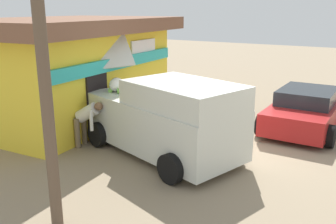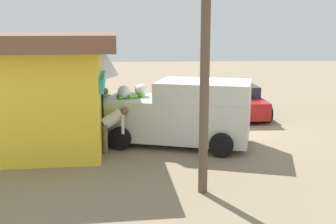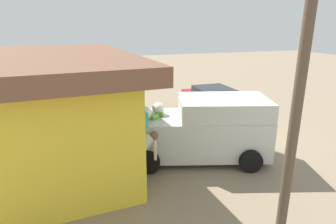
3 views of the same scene
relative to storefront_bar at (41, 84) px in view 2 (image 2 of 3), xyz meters
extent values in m
plane|color=gray|center=(-0.06, -5.82, -1.75)|extent=(60.00, 60.00, 0.00)
cube|color=yellow|center=(0.00, 0.01, -0.29)|extent=(6.78, 4.45, 2.91)
cube|color=#2DB7B2|center=(0.15, -2.03, 0.29)|extent=(6.16, 0.59, 0.36)
cube|color=black|center=(-1.01, -2.09, -0.75)|extent=(0.90, 0.13, 2.00)
cube|color=white|center=(1.58, -1.90, 0.58)|extent=(1.50, 0.17, 0.60)
cube|color=brown|center=(0.00, 0.01, 1.38)|extent=(7.79, 5.46, 0.43)
cube|color=silver|center=(-1.13, -4.34, -0.95)|extent=(3.07, 4.75, 1.22)
cube|color=silver|center=(-1.37, -5.14, -0.06)|extent=(2.51, 3.13, 0.57)
cube|color=black|center=(-1.75, -6.39, -0.09)|extent=(1.55, 0.54, 0.43)
cube|color=silver|center=(-0.41, -1.97, 0.68)|extent=(1.79, 1.07, 0.93)
ellipsoid|color=silver|center=(-0.58, -3.25, -0.15)|extent=(0.47, 0.39, 0.39)
ellipsoid|color=silver|center=(-0.90, -2.74, -0.15)|extent=(0.47, 0.39, 0.39)
cylinder|color=#5AA136|center=(-0.82, -3.23, -0.27)|extent=(0.26, 0.28, 0.15)
cylinder|color=#56AD37|center=(-0.73, -3.20, -0.27)|extent=(0.18, 0.24, 0.15)
cylinder|color=#6BB03A|center=(-1.01, -3.01, -0.27)|extent=(0.28, 0.30, 0.14)
cylinder|color=#6FB245|center=(-0.98, -2.61, -0.28)|extent=(0.30, 0.23, 0.13)
cube|color=black|center=(-0.48, -2.20, -1.48)|extent=(1.73, 0.59, 0.16)
cube|color=red|center=(-1.18, -1.98, -0.89)|extent=(0.15, 0.10, 0.20)
cube|color=red|center=(0.22, -2.40, -0.89)|extent=(0.15, 0.10, 0.20)
cylinder|color=black|center=(-2.52, -5.48, -1.41)|extent=(0.41, 0.71, 0.68)
cylinder|color=black|center=(-0.59, -6.06, -1.41)|extent=(0.41, 0.71, 0.68)
cylinder|color=black|center=(-1.66, -2.62, -1.41)|extent=(0.41, 0.71, 0.68)
cylinder|color=black|center=(0.27, -3.20, -1.41)|extent=(0.41, 0.71, 0.68)
cube|color=maroon|center=(3.00, -7.09, -1.25)|extent=(4.16, 1.79, 0.65)
cube|color=#1E2328|center=(3.00, -7.09, -0.71)|extent=(2.00, 1.57, 0.44)
cylinder|color=black|center=(4.41, -8.05, -1.43)|extent=(0.64, 0.22, 0.63)
cylinder|color=black|center=(4.41, -6.13, -1.43)|extent=(0.64, 0.22, 0.63)
cylinder|color=black|center=(1.58, -8.05, -1.43)|extent=(0.64, 0.22, 0.63)
cylinder|color=black|center=(1.59, -6.12, -1.43)|extent=(0.64, 0.22, 0.63)
cylinder|color=#726047|center=(-0.04, -1.95, -1.34)|extent=(0.15, 0.15, 0.82)
cylinder|color=#726047|center=(-0.24, -2.22, -1.34)|extent=(0.15, 0.15, 0.82)
cylinder|color=silver|center=(-0.14, -2.08, -0.64)|extent=(0.47, 0.47, 0.58)
sphere|color=#8C6647|center=(-0.14, -2.08, -0.24)|extent=(0.22, 0.22, 0.22)
cylinder|color=silver|center=(0.00, -1.89, -0.62)|extent=(0.09, 0.09, 0.55)
cylinder|color=silver|center=(-0.28, -2.28, -0.62)|extent=(0.09, 0.09, 0.55)
cylinder|color=#726047|center=(-1.69, -2.16, -1.34)|extent=(0.15, 0.15, 0.82)
cylinder|color=#726047|center=(-2.03, -2.23, -1.34)|extent=(0.15, 0.15, 0.82)
cylinder|color=silver|center=(-1.81, -2.44, -0.78)|extent=(0.47, 0.73, 0.59)
sphere|color=brown|center=(-1.74, -2.78, -0.58)|extent=(0.22, 0.22, 0.22)
cylinder|color=silver|center=(-1.52, -2.64, -0.91)|extent=(0.09, 0.09, 0.55)
cylinder|color=silver|center=(-1.99, -2.74, -0.91)|extent=(0.09, 0.09, 0.55)
ellipsoid|color=silver|center=(-0.32, -1.68, -1.54)|extent=(0.80, 0.76, 0.42)
cylinder|color=#5E9143|center=(-0.16, -1.53, -1.68)|extent=(0.27, 0.21, 0.13)
cylinder|color=#5A993D|center=(-0.17, -1.51, -1.68)|extent=(0.23, 0.27, 0.13)
cylinder|color=#66B42E|center=(-0.25, -1.41, -1.69)|extent=(0.18, 0.33, 0.12)
cylinder|color=silver|center=(2.36, -2.34, -1.57)|extent=(0.33, 0.33, 0.35)
cylinder|color=brown|center=(-4.93, -4.62, 0.57)|extent=(0.20, 0.20, 4.63)
camera|label=1|loc=(-8.79, -9.27, 1.91)|focal=39.68mm
camera|label=2|loc=(-13.14, -3.39, 1.77)|focal=42.99mm
camera|label=3|loc=(-8.97, -0.81, 2.43)|focal=30.72mm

